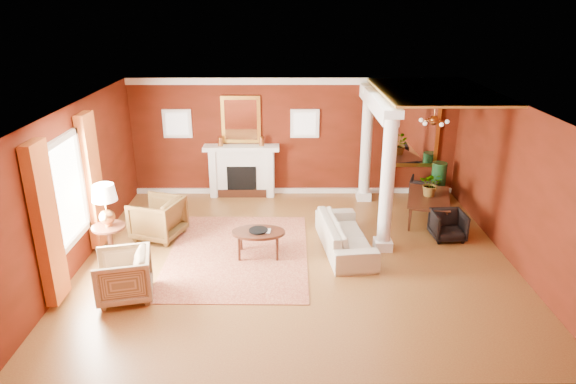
{
  "coord_description": "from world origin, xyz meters",
  "views": [
    {
      "loc": [
        -0.2,
        -8.78,
        4.62
      ],
      "look_at": [
        -0.17,
        0.46,
        1.15
      ],
      "focal_mm": 32.0,
      "sensor_mm": 36.0,
      "label": 1
    }
  ],
  "objects_px": {
    "armchair_leopard": "(157,216)",
    "armchair_stripe": "(123,274)",
    "sofa": "(345,230)",
    "coffee_table": "(258,233)",
    "dining_table": "(430,202)",
    "side_table": "(106,210)"
  },
  "relations": [
    {
      "from": "sofa",
      "to": "dining_table",
      "type": "relative_size",
      "value": 1.34
    },
    {
      "from": "armchair_leopard",
      "to": "dining_table",
      "type": "xyz_separation_m",
      "value": [
        5.81,
        0.86,
        -0.03
      ]
    },
    {
      "from": "armchair_leopard",
      "to": "armchair_stripe",
      "type": "relative_size",
      "value": 1.06
    },
    {
      "from": "sofa",
      "to": "coffee_table",
      "type": "height_order",
      "value": "sofa"
    },
    {
      "from": "sofa",
      "to": "armchair_leopard",
      "type": "height_order",
      "value": "armchair_leopard"
    },
    {
      "from": "armchair_stripe",
      "to": "dining_table",
      "type": "relative_size",
      "value": 0.56
    },
    {
      "from": "dining_table",
      "to": "armchair_leopard",
      "type": "bearing_deg",
      "value": 113.47
    },
    {
      "from": "sofa",
      "to": "coffee_table",
      "type": "distance_m",
      "value": 1.7
    },
    {
      "from": "sofa",
      "to": "armchair_stripe",
      "type": "distance_m",
      "value": 4.18
    },
    {
      "from": "armchair_leopard",
      "to": "armchair_stripe",
      "type": "height_order",
      "value": "armchair_leopard"
    },
    {
      "from": "side_table",
      "to": "dining_table",
      "type": "relative_size",
      "value": 0.96
    },
    {
      "from": "sofa",
      "to": "side_table",
      "type": "relative_size",
      "value": 1.39
    },
    {
      "from": "armchair_leopard",
      "to": "armchair_stripe",
      "type": "distance_m",
      "value": 2.3
    },
    {
      "from": "coffee_table",
      "to": "dining_table",
      "type": "relative_size",
      "value": 0.64
    },
    {
      "from": "coffee_table",
      "to": "sofa",
      "type": "bearing_deg",
      "value": 8.49
    },
    {
      "from": "armchair_stripe",
      "to": "coffee_table",
      "type": "bearing_deg",
      "value": 111.64
    },
    {
      "from": "armchair_stripe",
      "to": "coffee_table",
      "type": "relative_size",
      "value": 0.87
    },
    {
      "from": "coffee_table",
      "to": "dining_table",
      "type": "distance_m",
      "value": 4.07
    },
    {
      "from": "sofa",
      "to": "coffee_table",
      "type": "relative_size",
      "value": 2.09
    },
    {
      "from": "sofa",
      "to": "armchair_stripe",
      "type": "height_order",
      "value": "armchair_stripe"
    },
    {
      "from": "armchair_stripe",
      "to": "side_table",
      "type": "bearing_deg",
      "value": -167.25
    },
    {
      "from": "coffee_table",
      "to": "dining_table",
      "type": "xyz_separation_m",
      "value": [
        3.7,
        1.69,
        -0.03
      ]
    }
  ]
}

